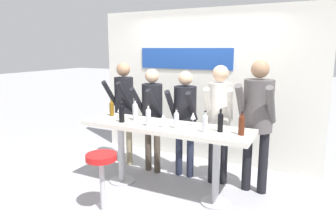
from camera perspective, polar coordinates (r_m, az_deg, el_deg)
ground_plane at (r=4.29m, az=-0.59°, el=-16.13°), size 40.00×40.00×0.00m
back_wall at (r=5.20m, az=6.67°, el=3.67°), size 3.90×0.12×2.59m
tasting_table at (r=3.99m, az=-0.61°, el=-5.76°), size 2.30×0.64×0.95m
bar_stool at (r=3.69m, az=-12.47°, el=-12.73°), size 0.38×0.38×0.73m
person_far_left at (r=4.98m, az=-8.42°, el=0.72°), size 0.40×0.53×1.71m
person_left at (r=4.62m, az=-3.09°, el=-0.72°), size 0.42×0.53×1.63m
person_center_left at (r=4.46m, az=3.22°, el=-1.38°), size 0.41×0.51×1.61m
person_center at (r=4.24m, az=9.75°, el=-1.13°), size 0.44×0.57×1.71m
person_center_right at (r=4.10m, az=16.69°, el=-1.38°), size 0.48×0.58×1.79m
wine_bottle_0 at (r=4.53m, az=-10.69°, el=-0.55°), size 0.07×0.07×0.26m
wine_bottle_1 at (r=3.58m, az=7.08°, el=-3.35°), size 0.07×0.07×0.27m
wine_bottle_2 at (r=4.19m, az=-6.27°, el=-1.08°), size 0.08×0.08×0.30m
wine_bottle_3 at (r=3.65m, az=9.97°, el=-3.06°), size 0.07×0.07×0.28m
wine_bottle_4 at (r=3.57m, az=13.84°, el=-3.56°), size 0.07×0.07×0.28m
wine_bottle_5 at (r=3.86m, az=-3.77°, el=-2.17°), size 0.07×0.07×0.29m
wine_bottle_6 at (r=4.11m, az=-8.84°, el=-1.45°), size 0.08×0.08×0.28m
wine_bottle_7 at (r=3.75m, az=1.60°, el=-2.75°), size 0.07×0.07×0.25m
wine_glass_0 at (r=4.37m, az=-9.20°, el=-0.82°), size 0.07×0.07×0.18m
wine_glass_1 at (r=3.91m, az=4.80°, el=-2.11°), size 0.07×0.07×0.18m
wine_glass_2 at (r=3.80m, az=-0.98°, el=-2.46°), size 0.07×0.07×0.18m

